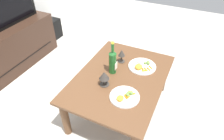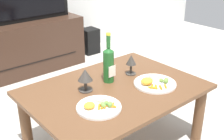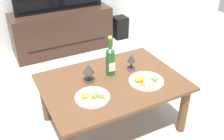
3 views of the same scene
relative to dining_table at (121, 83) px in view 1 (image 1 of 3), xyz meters
The scene contains 9 objects.
ground_plane 0.37m from the dining_table, ahead, with size 6.40×6.40×0.00m, color #B7B2A8.
dining_table is the anchor object (origin of this frame).
tv_stand 1.58m from the dining_table, 86.40° to the left, with size 1.25×0.41×0.54m.
floor_speaker 1.88m from the dining_table, 58.97° to the left, with size 0.19×0.19×0.31m, color black.
wine_bottle 0.23m from the dining_table, 71.95° to the left, with size 0.07×0.07×0.33m.
goblet_left 0.25m from the dining_table, 150.91° to the left, with size 0.09×0.09×0.14m.
goblet_right 0.30m from the dining_table, 21.63° to the left, with size 0.07×0.07×0.14m.
dinner_plate_left 0.28m from the dining_table, 149.95° to the right, with size 0.25×0.25×0.05m.
dinner_plate_right 0.27m from the dining_table, 30.30° to the right, with size 0.27×0.27×0.06m.
Camera 1 is at (-1.30, -0.52, 1.64)m, focal length 31.70 mm.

